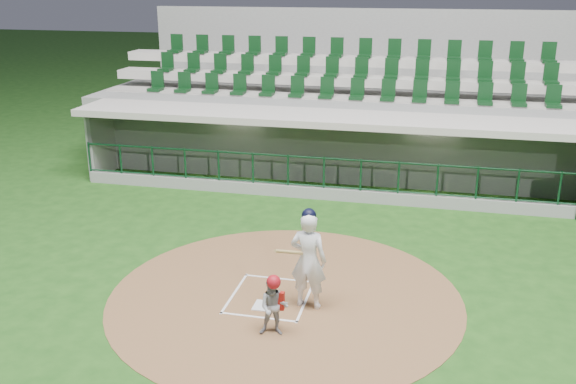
# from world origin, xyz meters

# --- Properties ---
(ground) EXTENTS (120.00, 120.00, 0.00)m
(ground) POSITION_xyz_m (0.00, 0.00, 0.00)
(ground) COLOR #194313
(ground) RESTS_ON ground
(dirt_circle) EXTENTS (7.20, 7.20, 0.01)m
(dirt_circle) POSITION_xyz_m (0.30, -0.20, 0.01)
(dirt_circle) COLOR brown
(dirt_circle) RESTS_ON ground
(home_plate) EXTENTS (0.43, 0.43, 0.02)m
(home_plate) POSITION_xyz_m (0.00, -0.70, 0.02)
(home_plate) COLOR silver
(home_plate) RESTS_ON dirt_circle
(batter_box_chalk) EXTENTS (1.55, 1.80, 0.01)m
(batter_box_chalk) POSITION_xyz_m (0.00, -0.30, 0.02)
(batter_box_chalk) COLOR white
(batter_box_chalk) RESTS_ON ground
(dugout_structure) EXTENTS (16.40, 3.70, 3.00)m
(dugout_structure) POSITION_xyz_m (-0.05, 7.83, 0.96)
(dugout_structure) COLOR slate
(dugout_structure) RESTS_ON ground
(seating_deck) EXTENTS (17.00, 6.72, 5.15)m
(seating_deck) POSITION_xyz_m (0.00, 10.91, 1.42)
(seating_deck) COLOR gray
(seating_deck) RESTS_ON ground
(batter) EXTENTS (0.92, 0.92, 2.06)m
(batter) POSITION_xyz_m (0.83, -0.48, 1.03)
(batter) COLOR white
(batter) RESTS_ON dirt_circle
(catcher) EXTENTS (0.59, 0.49, 1.18)m
(catcher) POSITION_xyz_m (0.44, -1.65, 0.60)
(catcher) COLOR gray
(catcher) RESTS_ON dirt_circle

